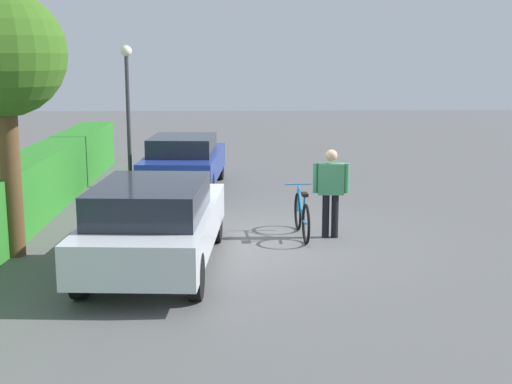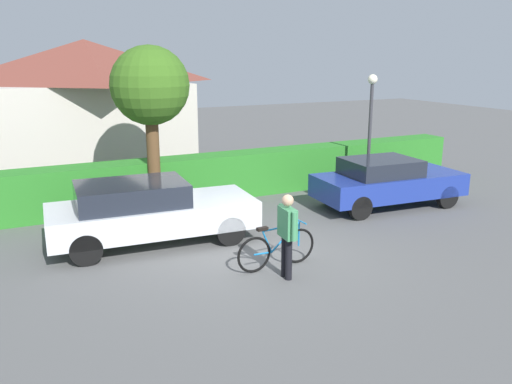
% 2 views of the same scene
% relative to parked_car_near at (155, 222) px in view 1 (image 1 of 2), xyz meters
% --- Properties ---
extents(ground_plane, '(60.00, 60.00, 0.00)m').
position_rel_parked_car_near_xyz_m(ground_plane, '(1.83, -1.77, -0.75)').
color(ground_plane, '#565656').
extents(hedge_row, '(18.62, 0.90, 1.28)m').
position_rel_parked_car_near_xyz_m(hedge_row, '(1.83, 2.92, -0.11)').
color(hedge_row, '#2A7925').
rests_on(hedge_row, ground).
extents(parked_car_near, '(4.58, 2.06, 1.41)m').
position_rel_parked_car_near_xyz_m(parked_car_near, '(0.00, 0.00, 0.00)').
color(parked_car_near, silver).
rests_on(parked_car_near, ground).
extents(parked_car_far, '(4.20, 1.96, 1.35)m').
position_rel_parked_car_near_xyz_m(parked_car_far, '(6.63, -0.00, -0.04)').
color(parked_car_far, navy).
rests_on(parked_car_far, ground).
extents(bicycle, '(1.74, 0.50, 0.90)m').
position_rel_parked_car_near_xyz_m(bicycle, '(1.89, -2.46, -0.36)').
color(bicycle, black).
rests_on(bicycle, ground).
extents(person_rider, '(0.23, 0.66, 1.62)m').
position_rel_parked_car_near_xyz_m(person_rider, '(1.83, -2.98, 0.19)').
color(person_rider, black).
rests_on(person_rider, ground).
extents(street_lamp, '(0.28, 0.28, 3.52)m').
position_rel_parked_car_near_xyz_m(street_lamp, '(7.05, 1.39, 1.58)').
color(street_lamp, '#38383D').
rests_on(street_lamp, ground).
extents(tree_kerbside, '(2.01, 2.01, 4.32)m').
position_rel_parked_car_near_xyz_m(tree_kerbside, '(0.83, 2.42, 2.49)').
color(tree_kerbside, brown).
rests_on(tree_kerbside, ground).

